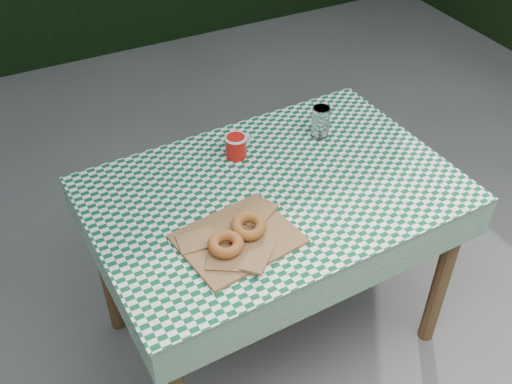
# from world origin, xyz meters

# --- Properties ---
(ground) EXTENTS (60.00, 60.00, 0.00)m
(ground) POSITION_xyz_m (0.00, 0.00, 0.00)
(ground) COLOR #4A4A46
(ground) RESTS_ON ground
(table) EXTENTS (1.22, 0.85, 0.75)m
(table) POSITION_xyz_m (0.12, 0.18, 0.38)
(table) COLOR #52331C
(table) RESTS_ON ground
(tablecloth) EXTENTS (1.24, 0.87, 0.01)m
(tablecloth) POSITION_xyz_m (0.12, 0.18, 0.75)
(tablecloth) COLOR #0B4B27
(tablecloth) RESTS_ON table
(paper_bag) EXTENTS (0.37, 0.32, 0.02)m
(paper_bag) POSITION_xyz_m (-0.09, 0.01, 0.76)
(paper_bag) COLOR #8C5B3D
(paper_bag) RESTS_ON tablecloth
(bagel_front) EXTENTS (0.13, 0.13, 0.03)m
(bagel_front) POSITION_xyz_m (-0.14, -0.02, 0.79)
(bagel_front) COLOR #A05521
(bagel_front) RESTS_ON paper_bag
(bagel_back) EXTENTS (0.14, 0.14, 0.03)m
(bagel_back) POSITION_xyz_m (-0.05, 0.02, 0.79)
(bagel_back) COLOR #945F1E
(bagel_back) RESTS_ON paper_bag
(coffee_mug) EXTENTS (0.19, 0.19, 0.08)m
(coffee_mug) POSITION_xyz_m (0.09, 0.39, 0.80)
(coffee_mug) COLOR #AF110B
(coffee_mug) RESTS_ON tablecloth
(drinking_glass) EXTENTS (0.08, 0.08, 0.12)m
(drinking_glass) POSITION_xyz_m (0.42, 0.37, 0.82)
(drinking_glass) COLOR silver
(drinking_glass) RESTS_ON tablecloth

